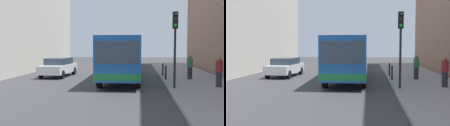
{
  "view_description": "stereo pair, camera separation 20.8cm",
  "coord_description": "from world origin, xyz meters",
  "views": [
    {
      "loc": [
        1.65,
        -16.4,
        2.45
      ],
      "look_at": [
        -0.12,
        0.74,
        1.32
      ],
      "focal_mm": 42.55,
      "sensor_mm": 36.0,
      "label": 1
    },
    {
      "loc": [
        1.86,
        -16.38,
        2.45
      ],
      "look_at": [
        -0.12,
        0.74,
        1.32
      ],
      "focal_mm": 42.55,
      "sensor_mm": 36.0,
      "label": 2
    }
  ],
  "objects": [
    {
      "name": "car_beside_bus",
      "position": [
        -4.74,
        4.11,
        0.78
      ],
      "size": [
        2.02,
        4.47,
        1.48
      ],
      "rotation": [
        0.0,
        0.0,
        3.1
      ],
      "color": "silver",
      "rests_on": "ground"
    },
    {
      "name": "traffic_light",
      "position": [
        3.55,
        -1.92,
        3.01
      ],
      "size": [
        0.28,
        0.33,
        4.1
      ],
      "color": "black",
      "rests_on": "sidewalk"
    },
    {
      "name": "bus",
      "position": [
        0.38,
        2.84,
        1.73
      ],
      "size": [
        2.76,
        11.07,
        3.0
      ],
      "rotation": [
        0.0,
        0.0,
        3.16
      ],
      "color": "#19519E",
      "rests_on": "ground"
    },
    {
      "name": "pedestrian_mid_sidewalk",
      "position": [
        5.12,
        2.2,
        0.98
      ],
      "size": [
        0.38,
        0.38,
        1.67
      ],
      "rotation": [
        0.0,
        0.0,
        6.02
      ],
      "color": "#26262D",
      "rests_on": "sidewalk"
    },
    {
      "name": "sidewalk",
      "position": [
        5.4,
        0.0,
        0.07
      ],
      "size": [
        4.4,
        40.0,
        0.15
      ],
      "primitive_type": "cube",
      "color": "gray",
      "rests_on": "ground"
    },
    {
      "name": "bollard_mid",
      "position": [
        3.45,
        4.04,
        0.62
      ],
      "size": [
        0.11,
        0.11,
        0.95
      ],
      "primitive_type": "cylinder",
      "color": "black",
      "rests_on": "sidewalk"
    },
    {
      "name": "bollard_near",
      "position": [
        3.45,
        1.79,
        0.62
      ],
      "size": [
        0.11,
        0.11,
        0.95
      ],
      "primitive_type": "cylinder",
      "color": "black",
      "rests_on": "sidewalk"
    },
    {
      "name": "car_behind_bus",
      "position": [
        0.31,
        13.69,
        0.78
      ],
      "size": [
        2.05,
        4.49,
        1.48
      ],
      "rotation": [
        0.0,
        0.0,
        3.09
      ],
      "color": "black",
      "rests_on": "ground"
    },
    {
      "name": "ground_plane",
      "position": [
        0.0,
        0.0,
        0.0
      ],
      "size": [
        80.0,
        80.0,
        0.0
      ],
      "primitive_type": "plane",
      "color": "#38383A"
    },
    {
      "name": "pedestrian_near_signal",
      "position": [
        6.08,
        -1.16,
        1.0
      ],
      "size": [
        0.38,
        0.38,
        1.7
      ],
      "rotation": [
        0.0,
        0.0,
        1.54
      ],
      "color": "#26262D",
      "rests_on": "sidewalk"
    }
  ]
}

